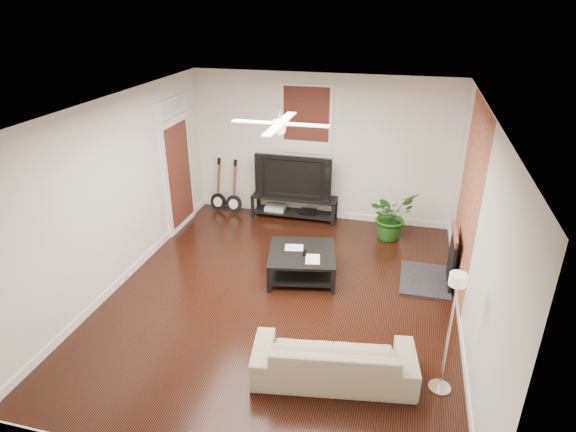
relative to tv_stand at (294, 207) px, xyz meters
The scene contains 14 objects.
room 3.05m from the tv_stand, 80.30° to the right, with size 5.01×6.01×2.81m.
brick_accent 3.65m from the tv_stand, 30.99° to the right, with size 0.02×2.20×2.80m, color #A44C35.
fireplace 3.22m from the tv_stand, 33.64° to the right, with size 0.80×1.10×0.92m, color black.
window_back 1.74m from the tv_stand, 47.30° to the left, with size 1.00×0.06×1.30m, color #39140F.
door_left 2.40m from the tv_stand, 156.09° to the right, with size 0.08×1.00×2.50m, color white.
tv_stand is the anchor object (origin of this frame).
tv 0.66m from the tv_stand, 90.00° to the left, with size 1.49×0.20×0.86m, color black.
coffee_table 2.19m from the tv_stand, 73.30° to the right, with size 1.02×1.02×0.43m, color black.
sofa 4.43m from the tv_stand, 70.57° to the right, with size 1.86×0.73×0.54m, color tan.
floor_lamp 4.90m from the tv_stand, 56.71° to the right, with size 0.25×0.25×1.52m, color silver, non-canonical shape.
potted_plant 1.95m from the tv_stand, 12.27° to the right, with size 0.80×0.69×0.89m, color #1E5418.
guitar_left 1.63m from the tv_stand, behind, with size 0.34×0.24×1.10m, color black, non-canonical shape.
guitar_right 1.29m from the tv_stand, behind, with size 0.34×0.24×1.10m, color black, non-canonical shape.
ceiling_fan 3.68m from the tv_stand, 80.30° to the right, with size 1.24×1.24×0.32m, color white, non-canonical shape.
Camera 1 is at (1.55, -5.73, 4.06)m, focal length 30.08 mm.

